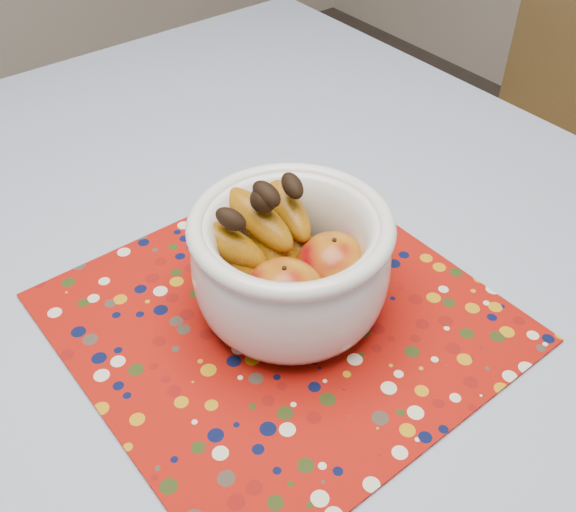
% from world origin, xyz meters
% --- Properties ---
extents(table, '(1.20, 1.20, 0.75)m').
position_xyz_m(table, '(0.00, 0.00, 0.67)').
color(table, brown).
rests_on(table, ground).
extents(chair, '(0.46, 0.46, 1.00)m').
position_xyz_m(chair, '(0.98, 0.10, 0.56)').
color(chair, brown).
rests_on(chair, ground).
extents(tablecloth, '(1.32, 1.32, 0.01)m').
position_xyz_m(tablecloth, '(0.00, 0.00, 0.76)').
color(tablecloth, slate).
rests_on(tablecloth, table).
extents(placemat, '(0.45, 0.45, 0.00)m').
position_xyz_m(placemat, '(0.05, -0.12, 0.76)').
color(placemat, '#900E07').
rests_on(placemat, tablecloth).
extents(fruit_bowl, '(0.23, 0.22, 0.17)m').
position_xyz_m(fruit_bowl, '(0.06, -0.11, 0.84)').
color(fruit_bowl, silver).
rests_on(fruit_bowl, placemat).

